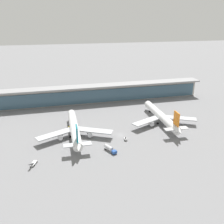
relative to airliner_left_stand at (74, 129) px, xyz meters
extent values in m
plane|color=slate|center=(27.62, -5.65, -5.02)|extent=(1200.00, 1200.00, 0.00)
cylinder|color=white|center=(0.04, 1.22, 0.02)|extent=(6.79, 50.54, 5.32)
cone|color=white|center=(0.84, 28.54, 0.02)|extent=(5.35, 4.93, 5.21)
cone|color=white|center=(-0.76, -25.83, 0.55)|extent=(4.95, 5.98, 4.78)
cube|color=black|center=(0.75, 25.50, 0.95)|extent=(4.05, 2.32, 0.64)
cube|color=#B7BABF|center=(-11.55, -3.07, -0.91)|extent=(23.29, 14.78, 0.64)
cube|color=#B7BABF|center=(11.35, -3.74, -0.91)|extent=(23.01, 15.84, 0.64)
cylinder|color=silver|center=(-8.82, -3.68, -2.74)|extent=(3.04, 3.93, 2.93)
cylinder|color=silver|center=(8.59, -4.19, -2.74)|extent=(3.04, 3.93, 2.93)
cube|color=#0F6B7A|center=(-0.62, -21.22, 6.80)|extent=(0.83, 6.43, 8.25)
cube|color=#B7BABF|center=(-0.65, -22.14, 0.82)|extent=(14.78, 4.46, 0.46)
cylinder|color=black|center=(-2.98, -1.44, -4.38)|extent=(1.14, 1.31, 1.28)
cylinder|color=black|center=(2.89, -1.61, -4.38)|extent=(1.14, 1.31, 1.28)
cylinder|color=black|center=(0.63, 21.38, -4.38)|extent=(1.14, 1.31, 1.28)
cylinder|color=white|center=(59.79, 6.49, 0.02)|extent=(6.88, 50.55, 5.32)
cone|color=white|center=(60.63, 33.81, 0.02)|extent=(5.36, 4.94, 5.21)
cone|color=white|center=(58.95, -20.56, 0.55)|extent=(4.96, 5.99, 4.78)
cube|color=black|center=(60.54, 30.77, 0.95)|extent=(4.05, 2.32, 0.64)
cube|color=#B7BABF|center=(48.19, 2.23, -0.91)|extent=(23.30, 14.75, 0.64)
cube|color=#B7BABF|center=(71.09, 1.51, -0.91)|extent=(23.01, 15.87, 0.64)
cylinder|color=silver|center=(50.92, 1.60, -2.74)|extent=(3.05, 3.94, 2.93)
cylinder|color=silver|center=(68.33, 1.06, -2.74)|extent=(3.05, 3.94, 2.93)
cube|color=orange|center=(59.09, -15.95, 6.80)|extent=(0.84, 6.43, 8.25)
cube|color=#B7BABF|center=(59.06, -16.86, 0.82)|extent=(14.78, 4.49, 0.46)
cylinder|color=black|center=(56.77, 3.84, -4.38)|extent=(1.14, 1.32, 1.28)
cylinder|color=black|center=(62.63, 3.66, -4.38)|extent=(1.14, 1.32, 1.28)
cylinder|color=black|center=(60.41, 26.65, -4.38)|extent=(1.14, 1.32, 1.28)
cube|color=silver|center=(28.62, -13.01, -4.12)|extent=(2.14, 3.08, 0.90)
cube|color=black|center=(28.55, -13.30, -3.32)|extent=(0.85, 0.85, 0.70)
cylinder|color=black|center=(28.18, -11.88, -4.57)|extent=(0.49, 0.94, 0.90)
cylinder|color=black|center=(29.56, -12.23, -4.57)|extent=(0.49, 0.94, 0.90)
cylinder|color=black|center=(27.69, -13.78, -4.57)|extent=(0.49, 0.94, 0.90)
cylinder|color=black|center=(29.07, -14.13, -4.57)|extent=(0.49, 0.94, 0.90)
cube|color=#234C9E|center=(18.07, -26.57, -3.82)|extent=(3.02, 2.83, 1.50)
cylinder|color=silver|center=(16.04, -22.22, -3.12)|extent=(4.27, 5.96, 2.10)
cylinder|color=black|center=(18.67, -25.24, -4.57)|extent=(0.63, 0.93, 0.90)
cylinder|color=black|center=(16.67, -26.18, -4.57)|extent=(0.63, 0.93, 0.90)
cylinder|color=black|center=(16.26, -20.08, -4.57)|extent=(0.63, 0.93, 0.90)
cylinder|color=black|center=(14.26, -21.01, -4.57)|extent=(0.63, 0.93, 0.90)
cube|color=yellow|center=(-1.62, 13.46, -4.12)|extent=(2.51, 3.17, 0.90)
cube|color=black|center=(-1.74, 13.18, -3.32)|extent=(0.93, 0.93, 0.70)
cylinder|color=black|center=(-1.87, 14.64, -4.57)|extent=(0.62, 0.94, 0.90)
cylinder|color=black|center=(-0.57, 14.06, -4.57)|extent=(0.62, 0.94, 0.90)
cylinder|color=black|center=(-2.67, 12.86, -4.57)|extent=(0.62, 0.94, 0.90)
cylinder|color=black|center=(-1.37, 12.27, -4.57)|extent=(0.62, 0.94, 0.90)
cube|color=silver|center=(-23.06, -26.53, -4.27)|extent=(3.47, 5.12, 0.60)
cube|color=black|center=(-23.97, -28.78, -3.18)|extent=(2.32, 4.00, 1.72)
cylinder|color=black|center=(-22.92, -28.40, -4.57)|extent=(0.60, 0.94, 0.90)
cylinder|color=black|center=(-24.46, -27.78, -4.57)|extent=(0.60, 0.94, 0.90)
cylinder|color=black|center=(-21.66, -25.29, -4.57)|extent=(0.60, 0.94, 0.90)
cylinder|color=black|center=(-23.20, -24.66, -4.57)|extent=(0.60, 0.94, 0.90)
cube|color=#B2ADA3|center=(27.62, 61.79, 1.98)|extent=(180.00, 8.00, 14.00)
cube|color=#3D5B70|center=(27.62, 57.49, 1.28)|extent=(176.40, 0.50, 11.20)
cube|color=gray|center=(27.62, 59.79, 9.58)|extent=(183.60, 12.80, 1.20)
camera|label=1|loc=(-10.96, -135.75, 62.25)|focal=39.01mm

